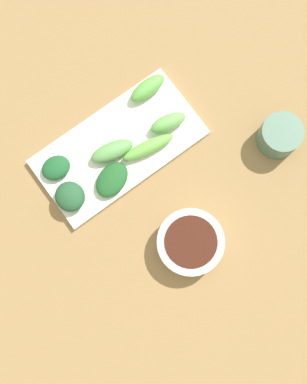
{
  "coord_description": "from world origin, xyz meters",
  "views": [
    {
      "loc": [
        -0.15,
        0.06,
        0.87
      ],
      "look_at": [
        -0.03,
        -0.03,
        0.05
      ],
      "focal_mm": 46.23,
      "sensor_mm": 36.0,
      "label": 1
    }
  ],
  "objects": [
    {
      "name": "tabletop",
      "position": [
        0.0,
        0.0,
        0.01
      ],
      "size": [
        2.1,
        2.1,
        0.02
      ],
      "primitive_type": "cube",
      "color": "#977348",
      "rests_on": "ground"
    },
    {
      "name": "sauce_bowl",
      "position": [
        -0.13,
        -0.03,
        0.04
      ],
      "size": [
        0.11,
        0.11,
        0.04
      ],
      "color": "silver",
      "rests_on": "tabletop"
    },
    {
      "name": "serving_plate",
      "position": [
        0.07,
        -0.03,
        0.03
      ],
      "size": [
        0.15,
        0.29,
        0.01
      ],
      "primitive_type": "cube",
      "color": "white",
      "rests_on": "tabletop"
    },
    {
      "name": "broccoli_stalk_0",
      "position": [
        0.05,
        -0.12,
        0.05
      ],
      "size": [
        0.04,
        0.07,
        0.03
      ],
      "primitive_type": "ellipsoid",
      "rotation": [
        0.0,
        0.0,
        -0.21
      ],
      "color": "#6CB559",
      "rests_on": "serving_plate"
    },
    {
      "name": "broccoli_stalk_1",
      "position": [
        0.13,
        -0.13,
        0.05
      ],
      "size": [
        0.03,
        0.07,
        0.03
      ],
      "primitive_type": "ellipsoid",
      "rotation": [
        0.0,
        0.0,
        0.05
      ],
      "color": "#61AE49",
      "rests_on": "serving_plate"
    },
    {
      "name": "broccoli_leafy_2",
      "position": [
        0.05,
        0.09,
        0.05
      ],
      "size": [
        0.06,
        0.05,
        0.03
      ],
      "primitive_type": "ellipsoid",
      "rotation": [
        0.0,
        0.0,
        -0.07
      ],
      "color": "#255533",
      "rests_on": "serving_plate"
    },
    {
      "name": "broccoli_leafy_3",
      "position": [
        0.03,
        0.02,
        0.04
      ],
      "size": [
        0.07,
        0.08,
        0.02
      ],
      "primitive_type": "ellipsoid",
      "rotation": [
        0.0,
        0.0,
        0.34
      ],
      "color": "#205A28",
      "rests_on": "serving_plate"
    },
    {
      "name": "broccoli_stalk_4",
      "position": [
        0.04,
        -0.07,
        0.04
      ],
      "size": [
        0.04,
        0.1,
        0.02
      ],
      "primitive_type": "ellipsoid",
      "rotation": [
        0.0,
        0.0,
        -0.17
      ],
      "color": "#6CB84B",
      "rests_on": "serving_plate"
    },
    {
      "name": "broccoli_leafy_5",
      "position": [
        0.1,
        0.08,
        0.04
      ],
      "size": [
        0.05,
        0.06,
        0.02
      ],
      "primitive_type": "ellipsoid",
      "rotation": [
        0.0,
        0.0,
        -0.13
      ],
      "color": "#1D582D",
      "rests_on": "serving_plate"
    },
    {
      "name": "broccoli_stalk_6",
      "position": [
        0.07,
        -0.01,
        0.04
      ],
      "size": [
        0.05,
        0.08,
        0.03
      ],
      "primitive_type": "ellipsoid",
      "rotation": [
        0.0,
        0.0,
        -0.22
      ],
      "color": "#62A254",
      "rests_on": "serving_plate"
    },
    {
      "name": "tea_cup",
      "position": [
        -0.08,
        -0.26,
        0.05
      ],
      "size": [
        0.07,
        0.07,
        0.05
      ],
      "primitive_type": "cylinder",
      "color": "#4E725F",
      "rests_on": "tabletop"
    }
  ]
}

